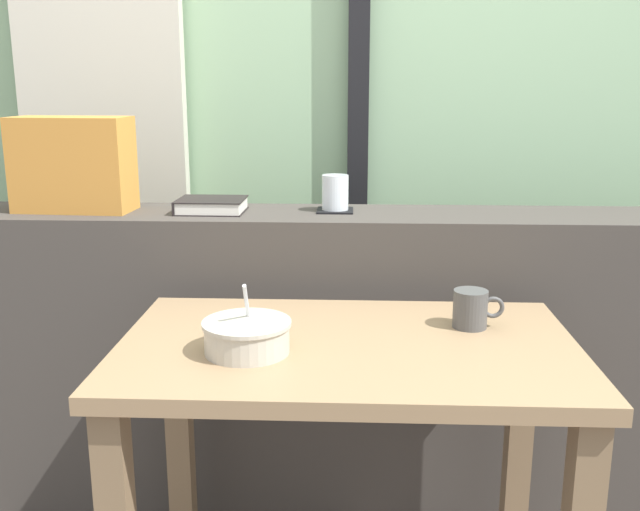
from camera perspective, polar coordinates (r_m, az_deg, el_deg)
The scene contains 11 objects.
outdoor_backdrop at distance 2.55m, azimuth 2.84°, elevation 17.23°, with size 4.80×0.08×2.80m, color #9EC699.
curtain_left_panel at distance 2.59m, azimuth -16.87°, elevation 13.31°, with size 0.56×0.06×2.50m, color beige.
window_divider_post at distance 2.48m, azimuth 3.17°, elevation 15.02°, with size 0.07×0.05×2.60m, color black.
dark_console_ledge at distance 2.12m, azimuth 2.56°, elevation -8.47°, with size 2.80×0.29×0.88m, color #423D38.
breakfast_table at distance 1.58m, azimuth 2.29°, elevation -11.36°, with size 0.96×0.59×0.71m.
coaster_square at distance 2.02m, azimuth 1.30°, elevation 3.59°, with size 0.10×0.10×0.01m, color black.
juice_glass at distance 2.01m, azimuth 1.31°, elevation 4.86°, with size 0.07×0.07×0.10m.
closed_book at distance 2.03m, azimuth -8.52°, elevation 3.95°, with size 0.19×0.15×0.04m.
throw_pillow at distance 2.12m, azimuth -18.86°, elevation 6.83°, with size 0.32×0.14×0.26m, color #D18938.
soup_bowl at distance 1.47m, azimuth -5.66°, elevation -6.41°, with size 0.18×0.18×0.15m.
ceramic_mug at distance 1.64m, azimuth 11.99°, elevation -4.15°, with size 0.11×0.08×0.08m.
Camera 1 is at (-0.00, -1.41, 1.24)m, focal length 40.48 mm.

